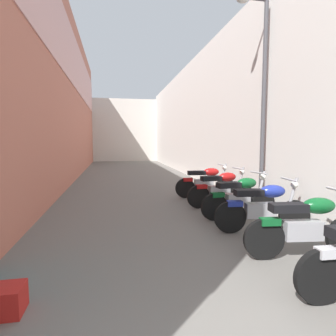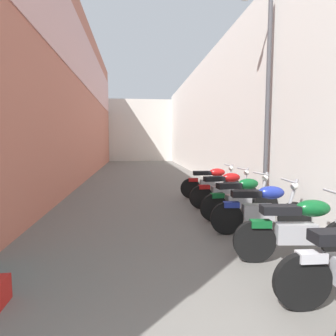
# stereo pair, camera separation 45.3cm
# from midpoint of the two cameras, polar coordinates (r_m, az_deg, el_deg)

# --- Properties ---
(ground_plane) EXTENTS (40.11, 40.11, 0.00)m
(ground_plane) POSITION_cam_midpoint_polar(r_m,az_deg,el_deg) (10.31, -2.33, -4.11)
(ground_plane) COLOR #66635E
(building_left) EXTENTS (0.45, 24.11, 7.33)m
(building_left) POSITION_cam_midpoint_polar(r_m,az_deg,el_deg) (12.43, -16.87, 14.46)
(building_left) COLOR #B76651
(building_left) RESTS_ON ground
(building_right) EXTENTS (0.45, 24.11, 5.49)m
(building_right) POSITION_cam_midpoint_polar(r_m,az_deg,el_deg) (12.72, 10.05, 10.04)
(building_right) COLOR silver
(building_right) RESTS_ON ground
(building_far_end) EXTENTS (8.33, 2.00, 5.25)m
(building_far_end) POSITION_cam_midpoint_polar(r_m,az_deg,el_deg) (25.22, -5.13, 7.52)
(building_far_end) COLOR beige
(building_far_end) RESTS_ON ground
(motorcycle_third) EXTENTS (1.85, 0.58, 1.04)m
(motorcycle_third) POSITION_cam_midpoint_polar(r_m,az_deg,el_deg) (4.55, 27.80, -10.68)
(motorcycle_third) COLOR black
(motorcycle_third) RESTS_ON ground
(motorcycle_fourth) EXTENTS (1.85, 0.58, 1.04)m
(motorcycle_fourth) POSITION_cam_midpoint_polar(r_m,az_deg,el_deg) (5.55, 20.64, -7.54)
(motorcycle_fourth) COLOR black
(motorcycle_fourth) RESTS_ON ground
(motorcycle_fifth) EXTENTS (1.84, 0.58, 1.04)m
(motorcycle_fifth) POSITION_cam_midpoint_polar(r_m,az_deg,el_deg) (6.43, 16.50, -5.65)
(motorcycle_fifth) COLOR black
(motorcycle_fifth) RESTS_ON ground
(motorcycle_sixth) EXTENTS (1.85, 0.58, 1.04)m
(motorcycle_sixth) POSITION_cam_midpoint_polar(r_m,az_deg,el_deg) (7.43, 13.13, -4.08)
(motorcycle_sixth) COLOR black
(motorcycle_sixth) RESTS_ON ground
(motorcycle_seventh) EXTENTS (1.85, 0.58, 1.04)m
(motorcycle_seventh) POSITION_cam_midpoint_polar(r_m,az_deg,el_deg) (8.60, 10.29, -2.73)
(motorcycle_seventh) COLOR black
(motorcycle_seventh) RESTS_ON ground
(street_lamp) EXTENTS (0.79, 0.18, 5.00)m
(street_lamp) POSITION_cam_midpoint_polar(r_m,az_deg,el_deg) (7.17, 20.74, 14.67)
(street_lamp) COLOR #47474C
(street_lamp) RESTS_ON ground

